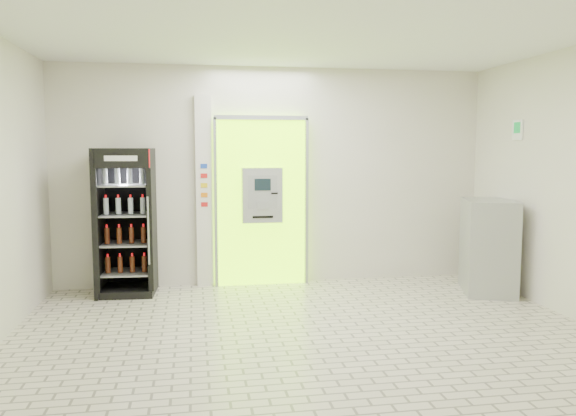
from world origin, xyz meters
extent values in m
plane|color=beige|center=(0.00, 0.00, 0.00)|extent=(6.00, 6.00, 0.00)
plane|color=silver|center=(0.00, 2.50, 1.50)|extent=(6.00, 0.00, 6.00)
plane|color=silver|center=(0.00, -2.50, 1.50)|extent=(6.00, 0.00, 6.00)
plane|color=white|center=(0.00, 0.00, 3.00)|extent=(6.00, 6.00, 0.00)
cube|color=#95FF01|center=(-0.20, 2.43, 1.15)|extent=(1.20, 0.12, 2.30)
cube|color=gray|center=(-0.20, 2.36, 2.30)|extent=(1.28, 0.04, 0.06)
cube|color=gray|center=(-0.83, 2.36, 1.15)|extent=(0.04, 0.04, 2.30)
cube|color=gray|center=(0.43, 2.36, 1.15)|extent=(0.04, 0.04, 2.30)
cube|color=black|center=(-0.10, 2.38, 0.50)|extent=(0.62, 0.01, 0.67)
cube|color=black|center=(-0.54, 2.38, 1.98)|extent=(0.22, 0.01, 0.18)
cube|color=#9FA2A6|center=(-0.20, 2.32, 1.25)|extent=(0.55, 0.12, 0.75)
cube|color=black|center=(-0.20, 2.25, 1.40)|extent=(0.22, 0.01, 0.16)
cube|color=gray|center=(-0.20, 2.25, 1.12)|extent=(0.16, 0.01, 0.12)
cube|color=black|center=(-0.04, 2.25, 1.28)|extent=(0.09, 0.01, 0.02)
cube|color=black|center=(-0.20, 2.25, 0.96)|extent=(0.28, 0.01, 0.03)
cube|color=silver|center=(-0.98, 2.45, 1.30)|extent=(0.22, 0.10, 2.60)
cube|color=#193FB2|center=(-0.98, 2.40, 1.65)|extent=(0.09, 0.01, 0.06)
cube|color=red|center=(-0.98, 2.40, 1.52)|extent=(0.09, 0.01, 0.06)
cube|color=yellow|center=(-0.98, 2.40, 1.39)|extent=(0.09, 0.01, 0.06)
cube|color=orange|center=(-0.98, 2.40, 1.26)|extent=(0.09, 0.01, 0.06)
cube|color=red|center=(-0.98, 2.40, 1.13)|extent=(0.09, 0.01, 0.06)
cube|color=black|center=(-1.99, 2.17, 0.94)|extent=(0.74, 0.68, 1.89)
cube|color=black|center=(-1.99, 2.47, 0.94)|extent=(0.71, 0.09, 1.89)
cube|color=red|center=(-1.99, 1.85, 1.77)|extent=(0.69, 0.04, 0.23)
cube|color=white|center=(-1.99, 1.85, 1.77)|extent=(0.40, 0.03, 0.07)
cube|color=black|center=(-1.99, 2.17, 0.05)|extent=(0.74, 0.68, 0.09)
cylinder|color=gray|center=(-1.68, 1.83, 0.87)|extent=(0.03, 0.03, 0.85)
cube|color=gray|center=(-1.99, 2.17, 0.28)|extent=(0.62, 0.58, 0.02)
cube|color=gray|center=(-1.99, 2.17, 0.66)|extent=(0.62, 0.58, 0.02)
cube|color=gray|center=(-1.99, 2.17, 1.04)|extent=(0.62, 0.58, 0.02)
cube|color=gray|center=(-1.99, 2.17, 1.42)|extent=(0.62, 0.58, 0.02)
cube|color=#9FA2A6|center=(2.69, 1.48, 0.61)|extent=(0.87, 1.06, 1.22)
cube|color=gray|center=(2.38, 1.48, 0.67)|extent=(0.29, 0.85, 0.01)
cube|color=white|center=(2.99, 1.40, 2.12)|extent=(0.02, 0.22, 0.26)
cube|color=#0D963C|center=(2.98, 1.40, 2.15)|extent=(0.00, 0.14, 0.14)
camera|label=1|loc=(-1.12, -5.25, 1.88)|focal=35.00mm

